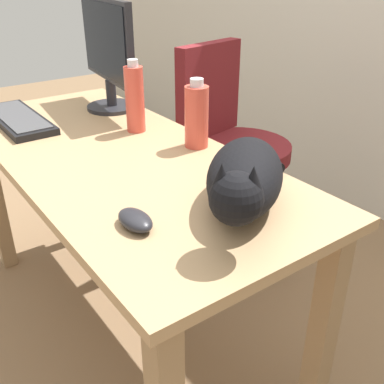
{
  "coord_description": "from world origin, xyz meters",
  "views": [
    {
      "loc": [
        1.21,
        -0.58,
        1.26
      ],
      "look_at": [
        0.46,
        -0.03,
        0.78
      ],
      "focal_mm": 42.43,
      "sensor_mm": 36.0,
      "label": 1
    }
  ],
  "objects": [
    {
      "name": "ground_plane",
      "position": [
        0.0,
        0.0,
        0.0
      ],
      "size": [
        8.0,
        8.0,
        0.0
      ],
      "primitive_type": "plane",
      "color": "#846647"
    },
    {
      "name": "computer_mouse",
      "position": [
        0.43,
        -0.17,
        0.74
      ],
      "size": [
        0.11,
        0.06,
        0.04
      ],
      "primitive_type": "ellipsoid",
      "color": "#232328",
      "rests_on": "desk"
    },
    {
      "name": "desk",
      "position": [
        0.0,
        0.0,
        0.61
      ],
      "size": [
        1.47,
        0.63,
        0.72
      ],
      "color": "tan",
      "rests_on": "ground_plane"
    },
    {
      "name": "monitor",
      "position": [
        -0.42,
        0.2,
        0.95
      ],
      "size": [
        0.48,
        0.2,
        0.41
      ],
      "color": "#232328",
      "rests_on": "desk"
    },
    {
      "name": "water_bottle",
      "position": [
        -0.13,
        0.15,
        0.84
      ],
      "size": [
        0.06,
        0.06,
        0.25
      ],
      "color": "#D84C3D",
      "rests_on": "desk"
    },
    {
      "name": "spray_bottle",
      "position": [
        0.11,
        0.24,
        0.82
      ],
      "size": [
        0.08,
        0.08,
        0.22
      ],
      "color": "#D84C3D",
      "rests_on": "desk"
    },
    {
      "name": "keyboard",
      "position": [
        -0.46,
        -0.15,
        0.73
      ],
      "size": [
        0.44,
        0.15,
        0.03
      ],
      "color": "black",
      "rests_on": "desk"
    },
    {
      "name": "cat",
      "position": [
        0.51,
        0.09,
        0.8
      ],
      "size": [
        0.44,
        0.47,
        0.2
      ],
      "color": "black",
      "rests_on": "desk"
    },
    {
      "name": "office_chair",
      "position": [
        -0.2,
        0.65,
        0.42
      ],
      "size": [
        0.49,
        0.48,
        0.95
      ],
      "color": "black",
      "rests_on": "ground_plane"
    }
  ]
}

